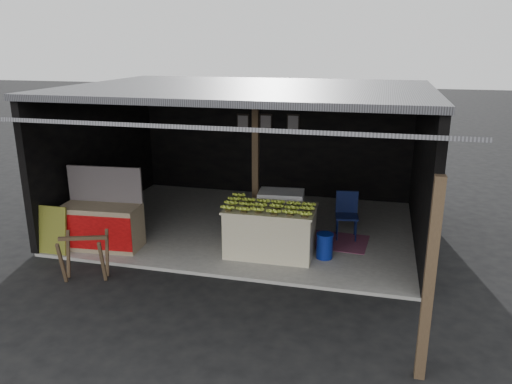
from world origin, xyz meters
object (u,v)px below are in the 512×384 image
(neighbor_stall, at_px, (102,224))
(plastic_chair, at_px, (347,211))
(sawhorse, at_px, (84,253))
(water_barrel, at_px, (325,247))
(banana_table, at_px, (270,231))
(white_crate, at_px, (281,215))

(neighbor_stall, bearing_deg, plastic_chair, 16.21)
(neighbor_stall, xyz_separation_m, sawhorse, (0.40, -1.22, -0.03))
(sawhorse, height_order, water_barrel, sawhorse)
(banana_table, xyz_separation_m, white_crate, (0.03, 0.82, 0.03))
(banana_table, height_order, neighbor_stall, neighbor_stall)
(neighbor_stall, xyz_separation_m, plastic_chair, (4.50, 1.71, 0.09))
(banana_table, xyz_separation_m, sawhorse, (-2.79, -1.71, -0.02))
(sawhorse, distance_m, plastic_chair, 5.03)
(banana_table, bearing_deg, plastic_chair, 42.24)
(white_crate, relative_size, neighbor_stall, 0.64)
(sawhorse, xyz_separation_m, water_barrel, (3.80, 1.76, -0.21))
(plastic_chair, bearing_deg, sawhorse, -151.44)
(neighbor_stall, height_order, plastic_chair, neighbor_stall)
(sawhorse, bearing_deg, plastic_chair, 16.22)
(white_crate, xyz_separation_m, sawhorse, (-2.82, -2.53, -0.05))
(white_crate, bearing_deg, banana_table, -97.21)
(banana_table, height_order, sawhorse, banana_table)
(white_crate, xyz_separation_m, neighbor_stall, (-3.22, -1.31, -0.03))
(white_crate, distance_m, plastic_chair, 1.33)
(banana_table, xyz_separation_m, neighbor_stall, (-3.20, -0.49, 0.01))
(white_crate, xyz_separation_m, plastic_chair, (1.27, 0.40, 0.06))
(neighbor_stall, xyz_separation_m, water_barrel, (4.20, 0.55, -0.24))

